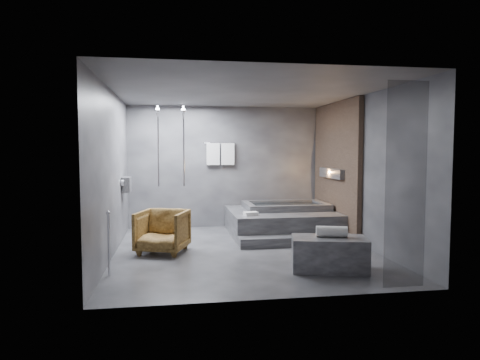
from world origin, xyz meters
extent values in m
plane|color=#2A2A2D|center=(0.00, 0.00, 0.00)|extent=(5.00, 5.00, 0.00)
cube|color=#474749|center=(0.00, 0.00, 2.80)|extent=(4.50, 5.00, 0.04)
cube|color=#343439|center=(0.00, 2.50, 1.40)|extent=(4.50, 0.04, 2.80)
cube|color=#343439|center=(0.00, -2.50, 1.40)|extent=(4.50, 0.04, 2.80)
cube|color=#343439|center=(-2.25, 0.00, 1.40)|extent=(0.04, 5.00, 2.80)
cube|color=#343439|center=(2.25, 0.00, 1.40)|extent=(0.04, 5.00, 2.80)
cube|color=#886850|center=(2.19, 1.25, 1.40)|extent=(0.10, 2.40, 2.78)
cube|color=#FF9938|center=(2.11, 1.25, 1.30)|extent=(0.14, 1.20, 0.20)
cube|color=slate|center=(-2.16, 1.40, 1.10)|extent=(0.16, 0.42, 0.30)
imported|color=beige|center=(-2.15, 1.30, 1.05)|extent=(0.08, 0.08, 0.21)
imported|color=beige|center=(-2.15, 1.50, 1.03)|extent=(0.07, 0.07, 0.15)
cylinder|color=silver|center=(-1.00, 2.05, 1.90)|extent=(0.04, 0.04, 1.80)
cylinder|color=silver|center=(-1.55, 2.05, 1.90)|extent=(0.04, 0.04, 1.80)
cylinder|color=silver|center=(-0.15, 2.44, 1.95)|extent=(0.75, 0.02, 0.02)
cube|color=white|center=(-0.32, 2.42, 1.70)|extent=(0.30, 0.06, 0.50)
cube|color=white|center=(0.02, 2.42, 1.70)|extent=(0.30, 0.06, 0.50)
cylinder|color=silver|center=(-2.15, -1.20, 0.45)|extent=(0.04, 0.04, 0.90)
cube|color=black|center=(1.65, -2.45, 1.35)|extent=(0.55, 0.01, 2.60)
cube|color=#2F2F31|center=(1.05, 1.45, 0.25)|extent=(2.20, 2.00, 0.50)
cube|color=#2F2F31|center=(1.05, 0.27, 0.09)|extent=(2.20, 0.36, 0.18)
cube|color=#373639|center=(1.05, -1.41, 0.25)|extent=(1.21, 0.84, 0.49)
imported|color=#462E11|center=(-1.43, 0.10, 0.37)|extent=(1.02, 1.04, 0.75)
cylinder|color=white|center=(1.10, -1.38, 0.58)|extent=(0.48, 0.29, 0.16)
cube|color=silver|center=(0.28, 0.85, 0.53)|extent=(0.30, 0.24, 0.07)
camera|label=1|loc=(-1.24, -7.40, 1.79)|focal=32.00mm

